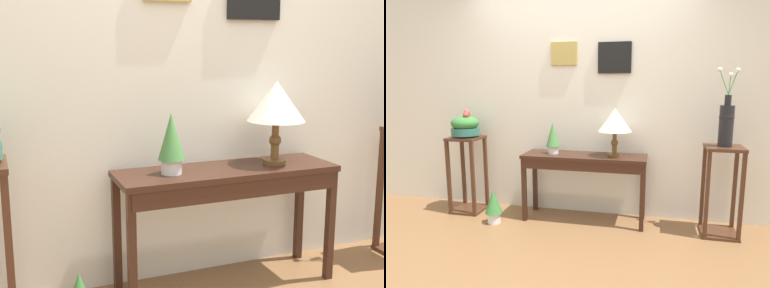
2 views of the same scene
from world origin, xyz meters
TOP-DOWN VIEW (x-y plane):
  - back_wall_with_art at (0.00, 1.37)m, footprint 9.00×0.13m
  - console_table at (0.11, 1.05)m, footprint 1.32×0.41m
  - table_lamp at (0.44, 1.08)m, footprint 0.35×0.35m
  - potted_plant_on_console at (-0.23, 1.07)m, footprint 0.15×0.15m

SIDE VIEW (x-z plane):
  - console_table at x=0.11m, z-range 0.27..1.00m
  - potted_plant_on_console at x=-0.23m, z-range 0.75..1.09m
  - table_lamp at x=0.44m, z-range 0.85..1.35m
  - back_wall_with_art at x=0.00m, z-range 0.00..2.80m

